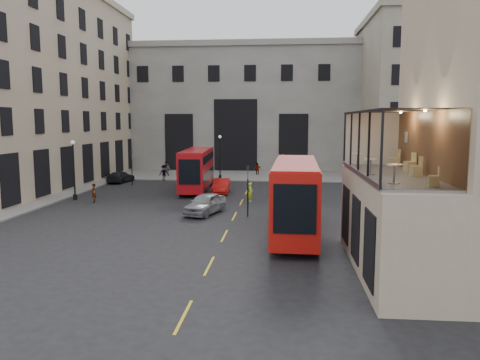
# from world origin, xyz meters

# --- Properties ---
(ground) EXTENTS (140.00, 140.00, 0.00)m
(ground) POSITION_xyz_m (0.00, 0.00, 0.00)
(ground) COLOR black
(ground) RESTS_ON ground
(host_building_main) EXTENTS (7.26, 11.40, 15.10)m
(host_building_main) POSITION_xyz_m (9.95, 0.00, 7.79)
(host_building_main) COLOR #BEAD8E
(host_building_main) RESTS_ON ground
(host_frontage) EXTENTS (3.00, 11.00, 4.50)m
(host_frontage) POSITION_xyz_m (6.50, 0.00, 2.25)
(host_frontage) COLOR #BEAD8E
(host_frontage) RESTS_ON ground
(cafe_floor) EXTENTS (3.00, 10.00, 0.10)m
(cafe_floor) POSITION_xyz_m (6.50, 0.00, 4.55)
(cafe_floor) COLOR slate
(cafe_floor) RESTS_ON host_frontage
(gateway) EXTENTS (35.00, 10.60, 18.00)m
(gateway) POSITION_xyz_m (-5.00, 47.99, 9.39)
(gateway) COLOR #9D9B92
(gateway) RESTS_ON ground
(building_right) EXTENTS (16.60, 18.60, 20.00)m
(building_right) POSITION_xyz_m (20.00, 39.97, 10.39)
(building_right) COLOR #A29B83
(building_right) RESTS_ON ground
(pavement_far) EXTENTS (40.00, 12.00, 0.12)m
(pavement_far) POSITION_xyz_m (-6.00, 38.00, 0.06)
(pavement_far) COLOR slate
(pavement_far) RESTS_ON ground
(traffic_light_near) EXTENTS (0.16, 0.20, 3.80)m
(traffic_light_near) POSITION_xyz_m (-1.00, 12.00, 2.42)
(traffic_light_near) COLOR black
(traffic_light_near) RESTS_ON ground
(traffic_light_far) EXTENTS (0.16, 0.20, 3.80)m
(traffic_light_far) POSITION_xyz_m (-15.00, 28.00, 2.42)
(traffic_light_far) COLOR black
(traffic_light_far) RESTS_ON ground
(street_lamp_a) EXTENTS (0.36, 0.36, 5.33)m
(street_lamp_a) POSITION_xyz_m (-17.00, 18.00, 2.39)
(street_lamp_a) COLOR black
(street_lamp_a) RESTS_ON ground
(street_lamp_b) EXTENTS (0.36, 0.36, 5.33)m
(street_lamp_b) POSITION_xyz_m (-6.00, 34.00, 2.39)
(street_lamp_b) COLOR black
(street_lamp_b) RESTS_ON ground
(bus_near) EXTENTS (2.97, 11.52, 4.57)m
(bus_near) POSITION_xyz_m (2.32, 6.73, 2.57)
(bus_near) COLOR red
(bus_near) RESTS_ON ground
(bus_far) EXTENTS (2.93, 10.58, 4.18)m
(bus_far) POSITION_xyz_m (-7.08, 24.51, 2.35)
(bus_far) COLOR #B10C12
(bus_far) RESTS_ON ground
(car_a) EXTENTS (3.14, 4.96, 1.57)m
(car_a) POSITION_xyz_m (-4.30, 12.73, 0.79)
(car_a) COLOR gray
(car_a) RESTS_ON ground
(car_b) EXTENTS (1.66, 4.35, 1.42)m
(car_b) POSITION_xyz_m (-4.41, 23.00, 0.71)
(car_b) COLOR #B90F0B
(car_b) RESTS_ON ground
(car_c) EXTENTS (2.42, 4.59, 1.27)m
(car_c) POSITION_xyz_m (-17.00, 29.94, 0.63)
(car_c) COLOR black
(car_c) RESTS_ON ground
(bicycle) EXTENTS (1.95, 0.78, 1.01)m
(bicycle) POSITION_xyz_m (-4.84, 16.46, 0.50)
(bicycle) COLOR gray
(bicycle) RESTS_ON ground
(cyclist) EXTENTS (0.49, 0.66, 1.65)m
(cyclist) POSITION_xyz_m (-1.25, 18.49, 0.83)
(cyclist) COLOR #C9ED18
(cyclist) RESTS_ON ground
(pedestrian_a) EXTENTS (1.00, 0.81, 1.94)m
(pedestrian_a) POSITION_xyz_m (-12.99, 35.64, 0.97)
(pedestrian_a) COLOR gray
(pedestrian_a) RESTS_ON ground
(pedestrian_b) EXTENTS (1.37, 1.21, 1.85)m
(pedestrian_b) POSITION_xyz_m (-12.43, 31.99, 0.92)
(pedestrian_b) COLOR gray
(pedestrian_b) RESTS_ON ground
(pedestrian_c) EXTENTS (1.02, 0.54, 1.67)m
(pedestrian_c) POSITION_xyz_m (-1.66, 37.84, 0.83)
(pedestrian_c) COLOR gray
(pedestrian_c) RESTS_ON ground
(pedestrian_d) EXTENTS (0.85, 0.93, 1.60)m
(pedestrian_d) POSITION_xyz_m (5.05, 28.17, 0.80)
(pedestrian_d) COLOR gray
(pedestrian_d) RESTS_ON ground
(pedestrian_e) EXTENTS (0.57, 0.69, 1.63)m
(pedestrian_e) POSITION_xyz_m (-14.78, 16.84, 0.82)
(pedestrian_e) COLOR gray
(pedestrian_e) RESTS_ON ground
(cafe_table_near) EXTENTS (0.62, 0.62, 0.77)m
(cafe_table_near) POSITION_xyz_m (5.87, -3.26, 5.11)
(cafe_table_near) COLOR beige
(cafe_table_near) RESTS_ON cafe_floor
(cafe_table_mid) EXTENTS (0.58, 0.58, 0.72)m
(cafe_table_mid) POSITION_xyz_m (5.54, -0.11, 5.08)
(cafe_table_mid) COLOR white
(cafe_table_mid) RESTS_ON cafe_floor
(cafe_table_far) EXTENTS (0.60, 0.60, 0.75)m
(cafe_table_far) POSITION_xyz_m (5.43, 2.94, 5.10)
(cafe_table_far) COLOR beige
(cafe_table_far) RESTS_ON cafe_floor
(cafe_chair_a) EXTENTS (0.43, 0.43, 0.75)m
(cafe_chair_a) POSITION_xyz_m (7.20, -3.90, 4.83)
(cafe_chair_a) COLOR #D4BB7A
(cafe_chair_a) RESTS_ON cafe_floor
(cafe_chair_b) EXTENTS (0.48, 0.48, 0.89)m
(cafe_chair_b) POSITION_xyz_m (7.44, -0.64, 4.87)
(cafe_chair_b) COLOR tan
(cafe_chair_b) RESTS_ON cafe_floor
(cafe_chair_c) EXTENTS (0.56, 0.56, 0.93)m
(cafe_chair_c) POSITION_xyz_m (7.67, 1.25, 4.88)
(cafe_chair_c) COLOR #DAC27E
(cafe_chair_c) RESTS_ON cafe_floor
(cafe_chair_d) EXTENTS (0.55, 0.55, 0.95)m
(cafe_chair_d) POSITION_xyz_m (7.47, 3.62, 4.89)
(cafe_chair_d) COLOR tan
(cafe_chair_d) RESTS_ON cafe_floor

